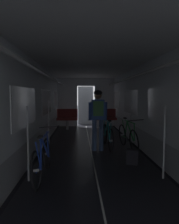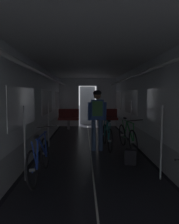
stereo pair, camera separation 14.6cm
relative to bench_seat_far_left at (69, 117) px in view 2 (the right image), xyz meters
The scene contains 8 objects.
train_car_shell 4.70m from the bench_seat_far_left, 78.60° to the right, with size 3.14×12.34×2.57m.
bench_seat_far_left is the anchor object (origin of this frame).
bench_seat_far_right 1.80m from the bench_seat_far_left, ahead, with size 0.98×0.51×0.95m.
bicycle_blue 5.86m from the bench_seat_far_left, 91.29° to the right, with size 0.44×1.69×0.95m.
bicycle_green 4.27m from the bench_seat_far_left, 62.26° to the right, with size 0.45×1.69×0.95m.
person_cyclist_aisle 4.08m from the bench_seat_far_left, 74.30° to the right, with size 0.53×0.40×1.73m.
bicycle_teal_in_aisle 3.91m from the bench_seat_far_left, 68.82° to the right, with size 0.44×1.69×0.94m.
backpack_on_floor 5.42m from the bench_seat_far_left, 70.53° to the right, with size 0.26×0.20×0.34m, color black.
Camera 2 is at (-0.17, -1.77, 1.59)m, focal length 34.00 mm.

